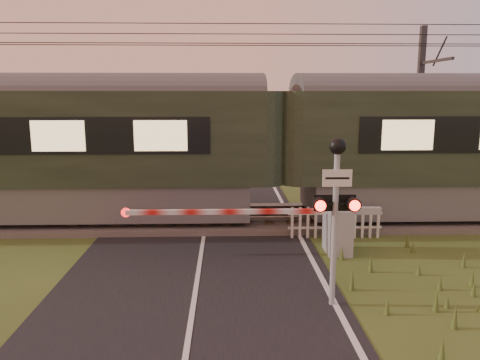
{
  "coord_description": "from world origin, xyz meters",
  "views": [
    {
      "loc": [
        0.64,
        -8.06,
        4.04
      ],
      "look_at": [
        0.99,
        3.2,
        1.95
      ],
      "focal_mm": 35.0,
      "sensor_mm": 36.0,
      "label": 1
    }
  ],
  "objects_px": {
    "boom_gate": "(328,228)",
    "crossing_signal": "(336,192)",
    "picket_fence": "(335,222)",
    "catenary_mast": "(419,114)",
    "train": "(278,145)"
  },
  "relations": [
    {
      "from": "boom_gate",
      "to": "crossing_signal",
      "type": "relative_size",
      "value": 2.02
    },
    {
      "from": "picket_fence",
      "to": "catenary_mast",
      "type": "height_order",
      "value": "catenary_mast"
    },
    {
      "from": "picket_fence",
      "to": "boom_gate",
      "type": "bearing_deg",
      "value": -111.97
    },
    {
      "from": "catenary_mast",
      "to": "picket_fence",
      "type": "bearing_deg",
      "value": -133.36
    },
    {
      "from": "crossing_signal",
      "to": "picket_fence",
      "type": "bearing_deg",
      "value": 76.18
    },
    {
      "from": "crossing_signal",
      "to": "picket_fence",
      "type": "relative_size",
      "value": 1.22
    },
    {
      "from": "train",
      "to": "boom_gate",
      "type": "distance_m",
      "value": 3.69
    },
    {
      "from": "boom_gate",
      "to": "picket_fence",
      "type": "distance_m",
      "value": 1.31
    },
    {
      "from": "train",
      "to": "crossing_signal",
      "type": "height_order",
      "value": "train"
    },
    {
      "from": "boom_gate",
      "to": "crossing_signal",
      "type": "height_order",
      "value": "crossing_signal"
    },
    {
      "from": "boom_gate",
      "to": "picket_fence",
      "type": "bearing_deg",
      "value": 68.03
    },
    {
      "from": "train",
      "to": "crossing_signal",
      "type": "bearing_deg",
      "value": -86.41
    },
    {
      "from": "train",
      "to": "boom_gate",
      "type": "xyz_separation_m",
      "value": [
        0.95,
        -3.09,
        -1.78
      ]
    },
    {
      "from": "crossing_signal",
      "to": "picket_fence",
      "type": "distance_m",
      "value": 4.72
    },
    {
      "from": "crossing_signal",
      "to": "catenary_mast",
      "type": "height_order",
      "value": "catenary_mast"
    }
  ]
}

